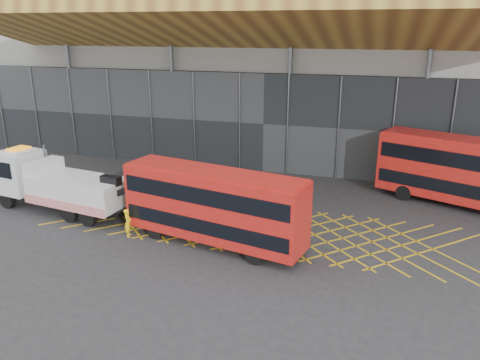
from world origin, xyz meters
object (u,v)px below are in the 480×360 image
(bus_second, at_px, (468,171))
(worker, at_px, (128,223))
(recovery_truck, at_px, (55,184))
(bus_towed, at_px, (213,204))

(bus_second, distance_m, worker, 21.86)
(recovery_truck, height_order, bus_second, bus_second)
(recovery_truck, xyz_separation_m, bus_towed, (11.51, -1.68, 0.51))
(worker, bearing_deg, bus_second, -81.51)
(recovery_truck, relative_size, bus_towed, 1.08)
(recovery_truck, bearing_deg, worker, -10.47)
(recovery_truck, xyz_separation_m, bus_second, (25.55, 8.32, 0.72))
(recovery_truck, relative_size, bus_second, 1.00)
(bus_towed, distance_m, bus_second, 17.24)
(bus_towed, bearing_deg, worker, -162.35)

